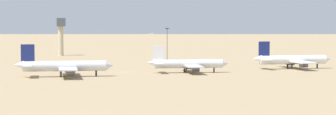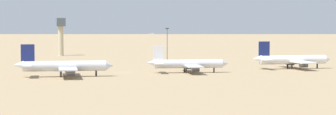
{
  "view_description": "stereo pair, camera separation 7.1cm",
  "coord_description": "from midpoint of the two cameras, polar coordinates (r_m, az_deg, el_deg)",
  "views": [
    {
      "loc": [
        -67.23,
        -272.29,
        21.72
      ],
      "look_at": [
        17.15,
        -4.46,
        6.0
      ],
      "focal_mm": 73.1,
      "sensor_mm": 36.0,
      "label": 1
    },
    {
      "loc": [
        -67.16,
        -272.31,
        21.72
      ],
      "look_at": [
        17.15,
        -4.46,
        6.0
      ],
      "focal_mm": 73.1,
      "sensor_mm": 36.0,
      "label": 2
    }
  ],
  "objects": [
    {
      "name": "ground",
      "position": [
        281.31,
        -3.6,
        -1.23
      ],
      "size": [
        4000.0,
        4000.0,
        0.0
      ],
      "primitive_type": "plane",
      "color": "#9E8460"
    },
    {
      "name": "ridge_center",
      "position": [
        1236.0,
        -3.61,
        4.76
      ],
      "size": [
        435.57,
        373.02,
        110.98
      ],
      "primitive_type": "pyramid",
      "rotation": [
        0.0,
        0.0,
        -0.07
      ],
      "color": "slate",
      "rests_on": "ground"
    },
    {
      "name": "ridge_east",
      "position": [
        1437.37,
        6.07,
        3.84
      ],
      "size": [
        330.59,
        304.52,
        76.0
      ],
      "primitive_type": "pyramid",
      "rotation": [
        0.0,
        0.0,
        0.06
      ],
      "color": "slate",
      "rests_on": "ground"
    },
    {
      "name": "parked_jet_navy_3",
      "position": [
        260.85,
        -8.69,
        -0.72
      ],
      "size": [
        37.47,
        31.8,
        12.38
      ],
      "rotation": [
        0.0,
        0.0,
        -0.13
      ],
      "color": "silver",
      "rests_on": "ground"
    },
    {
      "name": "parked_jet_white_4",
      "position": [
        277.46,
        1.65,
        -0.54
      ],
      "size": [
        33.44,
        28.5,
        11.07
      ],
      "rotation": [
        0.0,
        0.0,
        -0.17
      ],
      "color": "silver",
      "rests_on": "ground"
    },
    {
      "name": "parked_jet_navy_5",
      "position": [
        304.22,
        10.31,
        -0.19
      ],
      "size": [
        36.73,
        30.98,
        12.13
      ],
      "rotation": [
        0.0,
        0.0,
        -0.08
      ],
      "color": "white",
      "rests_on": "ground"
    },
    {
      "name": "control_tower",
      "position": [
        414.04,
        -8.93,
        2.04
      ],
      "size": [
        5.2,
        5.2,
        22.52
      ],
      "color": "#C6B793",
      "rests_on": "ground"
    },
    {
      "name": "light_pole_mid",
      "position": [
        366.08,
        -0.06,
        1.33
      ],
      "size": [
        1.8,
        0.5,
        17.08
      ],
      "color": "#59595E",
      "rests_on": "ground"
    }
  ]
}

